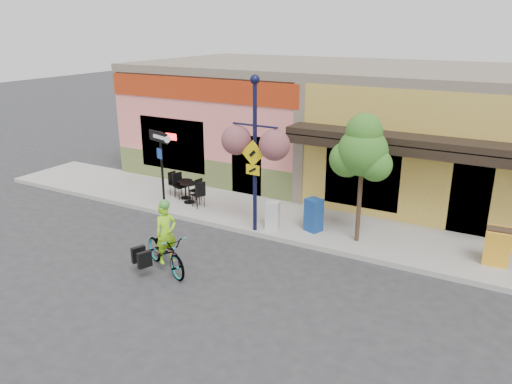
{
  "coord_description": "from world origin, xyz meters",
  "views": [
    {
      "loc": [
        5.62,
        -11.3,
        5.97
      ],
      "look_at": [
        -0.99,
        0.5,
        1.4
      ],
      "focal_mm": 35.0,
      "sensor_mm": 36.0,
      "label": 1
    }
  ],
  "objects_px": {
    "cyclist_rider": "(167,242)",
    "lamp_post": "(255,156)",
    "building": "(366,125)",
    "newspaper_box_blue": "(314,215)",
    "bicycle": "(166,251)",
    "one_way_sign": "(162,172)",
    "street_tree": "(361,179)",
    "newspaper_box_grey": "(272,215)"
  },
  "relations": [
    {
      "from": "cyclist_rider",
      "to": "lamp_post",
      "type": "distance_m",
      "value": 3.58
    },
    {
      "from": "building",
      "to": "cyclist_rider",
      "type": "relative_size",
      "value": 11.73
    },
    {
      "from": "cyclist_rider",
      "to": "newspaper_box_blue",
      "type": "bearing_deg",
      "value": -6.42
    },
    {
      "from": "lamp_post",
      "to": "bicycle",
      "type": "bearing_deg",
      "value": -103.92
    },
    {
      "from": "bicycle",
      "to": "newspaper_box_blue",
      "type": "distance_m",
      "value": 4.55
    },
    {
      "from": "one_way_sign",
      "to": "street_tree",
      "type": "relative_size",
      "value": 0.72
    },
    {
      "from": "bicycle",
      "to": "lamp_post",
      "type": "bearing_deg",
      "value": 9.18
    },
    {
      "from": "lamp_post",
      "to": "newspaper_box_grey",
      "type": "relative_size",
      "value": 5.44
    },
    {
      "from": "bicycle",
      "to": "building",
      "type": "bearing_deg",
      "value": 13.55
    },
    {
      "from": "lamp_post",
      "to": "newspaper_box_grey",
      "type": "height_order",
      "value": "lamp_post"
    },
    {
      "from": "bicycle",
      "to": "one_way_sign",
      "type": "xyz_separation_m",
      "value": [
        -2.56,
        3.08,
        0.95
      ]
    },
    {
      "from": "lamp_post",
      "to": "newspaper_box_grey",
      "type": "distance_m",
      "value": 1.93
    },
    {
      "from": "building",
      "to": "bicycle",
      "type": "bearing_deg",
      "value": -101.17
    },
    {
      "from": "bicycle",
      "to": "newspaper_box_blue",
      "type": "relative_size",
      "value": 1.99
    },
    {
      "from": "street_tree",
      "to": "building",
      "type": "bearing_deg",
      "value": 106.3
    },
    {
      "from": "newspaper_box_grey",
      "to": "street_tree",
      "type": "bearing_deg",
      "value": -6.76
    },
    {
      "from": "cyclist_rider",
      "to": "one_way_sign",
      "type": "relative_size",
      "value": 0.59
    },
    {
      "from": "building",
      "to": "lamp_post",
      "type": "height_order",
      "value": "lamp_post"
    },
    {
      "from": "building",
      "to": "bicycle",
      "type": "distance_m",
      "value": 10.27
    },
    {
      "from": "street_tree",
      "to": "newspaper_box_grey",
      "type": "bearing_deg",
      "value": -171.42
    },
    {
      "from": "lamp_post",
      "to": "newspaper_box_blue",
      "type": "bearing_deg",
      "value": 28.94
    },
    {
      "from": "bicycle",
      "to": "one_way_sign",
      "type": "height_order",
      "value": "one_way_sign"
    },
    {
      "from": "newspaper_box_blue",
      "to": "bicycle",
      "type": "bearing_deg",
      "value": -101.51
    },
    {
      "from": "newspaper_box_grey",
      "to": "lamp_post",
      "type": "bearing_deg",
      "value": -152.92
    },
    {
      "from": "bicycle",
      "to": "street_tree",
      "type": "bearing_deg",
      "value": -19.74
    },
    {
      "from": "bicycle",
      "to": "newspaper_box_blue",
      "type": "height_order",
      "value": "newspaper_box_blue"
    },
    {
      "from": "building",
      "to": "newspaper_box_grey",
      "type": "relative_size",
      "value": 21.79
    },
    {
      "from": "one_way_sign",
      "to": "building",
      "type": "bearing_deg",
      "value": 73.82
    },
    {
      "from": "one_way_sign",
      "to": "newspaper_box_blue",
      "type": "relative_size",
      "value": 2.67
    },
    {
      "from": "cyclist_rider",
      "to": "lamp_post",
      "type": "bearing_deg",
      "value": 10.04
    },
    {
      "from": "bicycle",
      "to": "street_tree",
      "type": "height_order",
      "value": "street_tree"
    },
    {
      "from": "one_way_sign",
      "to": "cyclist_rider",
      "type": "bearing_deg",
      "value": -32.42
    },
    {
      "from": "street_tree",
      "to": "cyclist_rider",
      "type": "bearing_deg",
      "value": -134.08
    },
    {
      "from": "lamp_post",
      "to": "newspaper_box_blue",
      "type": "xyz_separation_m",
      "value": [
        1.53,
        0.79,
        -1.78
      ]
    },
    {
      "from": "street_tree",
      "to": "one_way_sign",
      "type": "bearing_deg",
      "value": -173.33
    },
    {
      "from": "building",
      "to": "bicycle",
      "type": "height_order",
      "value": "building"
    },
    {
      "from": "one_way_sign",
      "to": "newspaper_box_grey",
      "type": "xyz_separation_m",
      "value": [
        3.82,
        0.36,
        -0.9
      ]
    },
    {
      "from": "building",
      "to": "bicycle",
      "type": "xyz_separation_m",
      "value": [
        -1.96,
        -9.93,
        -1.74
      ]
    },
    {
      "from": "bicycle",
      "to": "newspaper_box_grey",
      "type": "xyz_separation_m",
      "value": [
        1.25,
        3.44,
        0.05
      ]
    },
    {
      "from": "bicycle",
      "to": "street_tree",
      "type": "relative_size",
      "value": 0.53
    },
    {
      "from": "newspaper_box_grey",
      "to": "one_way_sign",
      "type": "bearing_deg",
      "value": 170.08
    },
    {
      "from": "bicycle",
      "to": "lamp_post",
      "type": "distance_m",
      "value": 3.72
    }
  ]
}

